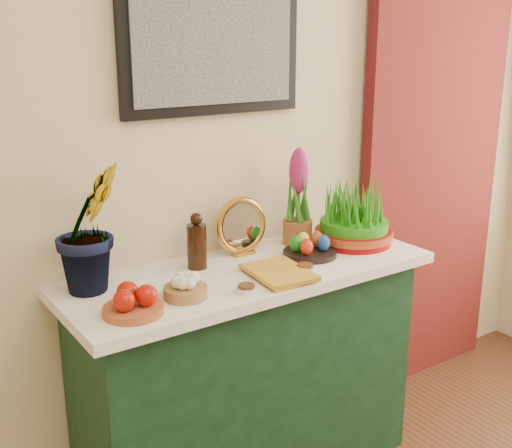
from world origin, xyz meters
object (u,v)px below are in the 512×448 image
Objects in this scene: mirror at (241,227)px; wheatgrass_sabzeh at (354,216)px; hyacinth_green at (89,207)px; book at (255,277)px; sideboard at (249,379)px.

mirror is 0.71× the size of wheatgrass_sabzeh.
hyacinth_green is 1.79× the size of wheatgrass_sabzeh.
book is at bearing -167.60° from wheatgrass_sabzeh.
mirror is 0.48m from wheatgrass_sabzeh.
hyacinth_green is at bearing 159.18° from book.
wheatgrass_sabzeh reaches higher than sideboard.
sideboard is 0.78m from wheatgrass_sabzeh.
hyacinth_green reaches higher than book.
sideboard is 0.50m from book.
book reaches higher than sideboard.
mirror is (0.07, 0.15, 0.58)m from sideboard.
wheatgrass_sabzeh is at bearing -18.32° from mirror.
hyacinth_green reaches higher than wheatgrass_sabzeh.
mirror is at bearing 161.68° from wheatgrass_sabzeh.
hyacinth_green reaches higher than mirror.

